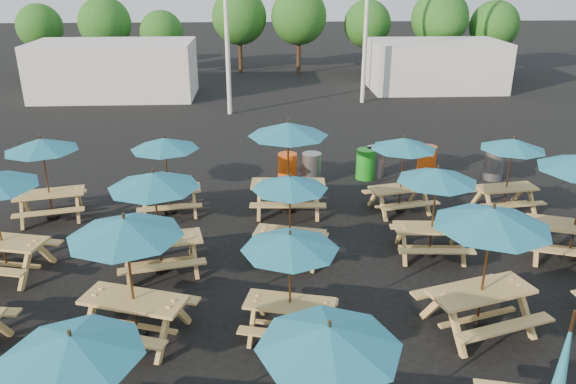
{
  "coord_description": "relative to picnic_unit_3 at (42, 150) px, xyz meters",
  "views": [
    {
      "loc": [
        -0.7,
        -11.43,
        6.33
      ],
      "look_at": [
        0.0,
        1.5,
        1.1
      ],
      "focal_mm": 35.0,
      "sensor_mm": 36.0,
      "label": 1
    }
  ],
  "objects": [
    {
      "name": "ground",
      "position": [
        6.29,
        -2.69,
        -1.93
      ],
      "size": [
        120.0,
        120.0,
        0.0
      ],
      "primitive_type": "plane",
      "color": "black",
      "rests_on": "ground"
    },
    {
      "name": "picnic_unit_3",
      "position": [
        0.0,
        0.0,
        0.0
      ],
      "size": [
        2.25,
        2.25,
        2.25
      ],
      "rotation": [
        0.0,
        0.0,
        0.23
      ],
      "color": "tan",
      "rests_on": "ground"
    },
    {
      "name": "picnic_unit_4",
      "position": [
        3.24,
        -8.3,
        -0.07
      ],
      "size": [
        2.08,
        2.08,
        2.16
      ],
      "rotation": [
        0.0,
        0.0,
        -0.17
      ],
      "color": "tan",
      "rests_on": "ground"
    },
    {
      "name": "picnic_unit_5",
      "position": [
        3.29,
        -5.39,
        0.13
      ],
      "size": [
        2.53,
        2.53,
        2.4
      ],
      "rotation": [
        0.0,
        0.0,
        -0.32
      ],
      "color": "tan",
      "rests_on": "ground"
    },
    {
      "name": "picnic_unit_6",
      "position": [
        3.37,
        -2.98,
        0.08
      ],
      "size": [
        2.32,
        2.32,
        2.34
      ],
      "rotation": [
        0.0,
        0.0,
        0.21
      ],
      "color": "tan",
      "rests_on": "ground"
    },
    {
      "name": "picnic_unit_7",
      "position": [
        3.12,
        0.17,
        -0.07
      ],
      "size": [
        2.06,
        2.06,
        2.17
      ],
      "rotation": [
        0.0,
        0.0,
        0.15
      ],
      "color": "tan",
      "rests_on": "ground"
    },
    {
      "name": "picnic_unit_8",
      "position": [
        6.41,
        -8.4,
        -0.0
      ],
      "size": [
        2.17,
        2.17,
        2.25
      ],
      "rotation": [
        0.0,
        0.0,
        -0.18
      ],
      "color": "tan",
      "rests_on": "ground"
    },
    {
      "name": "picnic_unit_9",
      "position": [
        6.1,
        -5.49,
        -0.15
      ],
      "size": [
        2.11,
        2.11,
        2.08
      ],
      "rotation": [
        0.0,
        0.0,
        -0.25
      ],
      "color": "tan",
      "rests_on": "ground"
    },
    {
      "name": "picnic_unit_10",
      "position": [
        6.26,
        -2.61,
        -0.17
      ],
      "size": [
        2.11,
        2.11,
        2.06
      ],
      "rotation": [
        0.0,
        0.0,
        -0.27
      ],
      "color": "tan",
      "rests_on": "ground"
    },
    {
      "name": "picnic_unit_11",
      "position": [
        6.37,
        0.09,
        0.27
      ],
      "size": [
        2.27,
        2.27,
        2.56
      ],
      "rotation": [
        0.0,
        0.0,
        -0.06
      ],
      "color": "tan",
      "rests_on": "ground"
    },
    {
      "name": "picnic_unit_13",
      "position": [
        9.61,
        -5.49,
        0.2
      ],
      "size": [
        2.58,
        2.58,
        2.48
      ],
      "rotation": [
        0.0,
        0.0,
        0.3
      ],
      "color": "tan",
      "rests_on": "ground"
    },
    {
      "name": "picnic_unit_14",
      "position": [
        9.55,
        -2.6,
        -0.06
      ],
      "size": [
        1.94,
        1.94,
        2.18
      ],
      "rotation": [
        0.0,
        0.0,
        -0.07
      ],
      "color": "tan",
      "rests_on": "ground"
    },
    {
      "name": "picnic_unit_15",
      "position": [
        9.44,
        -0.03,
        -0.11
      ],
      "size": [
        2.13,
        2.13,
        2.13
      ],
      "rotation": [
        0.0,
        0.0,
        0.23
      ],
      "color": "tan",
      "rests_on": "ground"
    },
    {
      "name": "picnic_unit_19",
      "position": [
        12.37,
        -0.13,
        -0.14
      ],
      "size": [
        1.94,
        1.94,
        2.08
      ],
      "rotation": [
        0.0,
        0.0,
        0.13
      ],
      "color": "tan",
      "rests_on": "ground"
    },
    {
      "name": "waste_bin_0",
      "position": [
        6.46,
        2.28,
        -1.45
      ],
      "size": [
        0.6,
        0.6,
        0.97
      ],
      "primitive_type": "cylinder",
      "color": "#E24D0D",
      "rests_on": "ground"
    },
    {
      "name": "waste_bin_1",
      "position": [
        7.22,
        2.28,
        -1.45
      ],
      "size": [
        0.6,
        0.6,
        0.97
      ],
      "primitive_type": "cylinder",
      "color": "gray",
      "rests_on": "ground"
    },
    {
      "name": "waste_bin_2",
      "position": [
        9.33,
        2.81,
        -1.45
      ],
      "size": [
        0.6,
        0.6,
        0.97
      ],
      "primitive_type": "cylinder",
      "color": "gray",
      "rests_on": "ground"
    },
    {
      "name": "waste_bin_3",
      "position": [
        8.97,
        2.59,
        -1.45
      ],
      "size": [
        0.6,
        0.6,
        0.97
      ],
      "primitive_type": "cylinder",
      "color": "#1A921F",
      "rests_on": "ground"
    },
    {
      "name": "waste_bin_4",
      "position": [
        11.0,
        2.8,
        -1.45
      ],
      "size": [
        0.6,
        0.6,
        0.97
      ],
      "primitive_type": "cylinder",
      "color": "#E24D0D",
      "rests_on": "ground"
    },
    {
      "name": "waste_bin_5",
      "position": [
        13.03,
        2.31,
        -1.45
      ],
      "size": [
        0.6,
        0.6,
        0.97
      ],
      "primitive_type": "cylinder",
      "color": "gray",
      "rests_on": "ground"
    },
    {
      "name": "event_tent_0",
      "position": [
        -1.71,
        15.31,
        -0.53
      ],
      "size": [
        8.0,
        4.0,
        2.8
      ],
      "primitive_type": "cube",
      "color": "silver",
      "rests_on": "ground"
    },
    {
      "name": "event_tent_1",
      "position": [
        15.29,
        16.31,
        -0.63
      ],
      "size": [
        7.0,
        4.0,
        2.6
      ],
      "primitive_type": "cube",
      "color": "silver",
      "rests_on": "ground"
    },
    {
      "name": "tree_0",
      "position": [
        -7.78,
        22.56,
        0.9
      ],
      "size": [
        2.8,
        2.8,
        4.24
      ],
      "color": "#382314",
      "rests_on": "ground"
    },
    {
      "name": "tree_1",
      "position": [
        -3.45,
        21.21,
        1.22
      ],
      "size": [
        3.11,
        3.11,
        4.72
      ],
      "color": "#382314",
      "rests_on": "ground"
    },
    {
      "name": "tree_2",
      "position": [
        -0.09,
        20.96,
        0.7
      ],
      "size": [
        2.59,
        2.59,
        3.93
      ],
      "color": "#382314",
      "rests_on": "ground"
    },
    {
      "name": "tree_3",
      "position": [
        4.54,
        22.03,
        1.48
      ],
      "size": [
        3.36,
        3.36,
        5.09
      ],
      "color": "#382314",
      "rests_on": "ground"
    },
    {
      "name": "tree_4",
      "position": [
        8.19,
        21.57,
        1.53
      ],
      "size": [
        3.41,
        3.41,
        5.17
      ],
      "color": "#382314",
      "rests_on": "ground"
    },
    {
      "name": "tree_5",
      "position": [
        12.52,
        21.99,
        1.04
      ],
      "size": [
        2.94,
        2.94,
        4.45
      ],
      "color": "#382314",
      "rests_on": "ground"
    },
    {
      "name": "tree_6",
      "position": [
        16.53,
        20.21,
        1.5
      ],
      "size": [
        3.38,
        3.38,
        5.13
      ],
      "color": "#382314",
      "rests_on": "ground"
    },
    {
      "name": "tree_7",
      "position": [
        19.92,
        20.23,
        1.06
      ],
      "size": [
        2.95,
        2.95,
        4.48
      ],
      "color": "#382314",
      "rests_on": "ground"
    }
  ]
}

